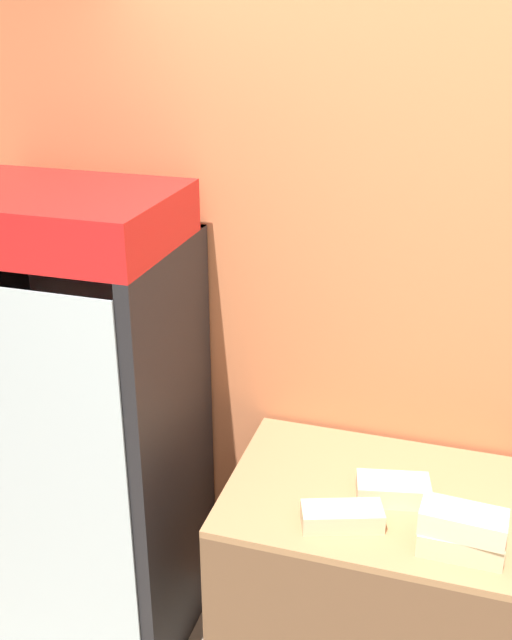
% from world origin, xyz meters
% --- Properties ---
extents(wall_back, '(5.20, 0.10, 2.70)m').
position_xyz_m(wall_back, '(0.00, 1.30, 1.36)').
color(wall_back, '#D17547').
rests_on(wall_back, ground_plane).
extents(prep_counter, '(1.45, 0.70, 0.88)m').
position_xyz_m(prep_counter, '(0.00, 0.90, 0.44)').
color(prep_counter, brown).
rests_on(prep_counter, ground_plane).
extents(beverage_cooler, '(0.78, 0.65, 1.82)m').
position_xyz_m(beverage_cooler, '(-1.33, 0.98, 1.00)').
color(beverage_cooler, black).
rests_on(beverage_cooler, ground_plane).
extents(sandwich_stack_bottom, '(0.25, 0.12, 0.07)m').
position_xyz_m(sandwich_stack_bottom, '(0.04, 0.69, 0.92)').
color(sandwich_stack_bottom, beige).
rests_on(sandwich_stack_bottom, prep_counter).
extents(sandwich_stack_middle, '(0.25, 0.13, 0.07)m').
position_xyz_m(sandwich_stack_middle, '(0.04, 0.69, 1.00)').
color(sandwich_stack_middle, beige).
rests_on(sandwich_stack_middle, sandwich_stack_bottom).
extents(sandwich_flat_left, '(0.27, 0.18, 0.06)m').
position_xyz_m(sandwich_flat_left, '(-0.31, 0.71, 0.92)').
color(sandwich_flat_left, beige).
rests_on(sandwich_flat_left, prep_counter).
extents(sandwich_flat_right, '(0.25, 0.17, 0.07)m').
position_xyz_m(sandwich_flat_right, '(-0.18, 0.89, 0.92)').
color(sandwich_flat_right, beige).
rests_on(sandwich_flat_right, prep_counter).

